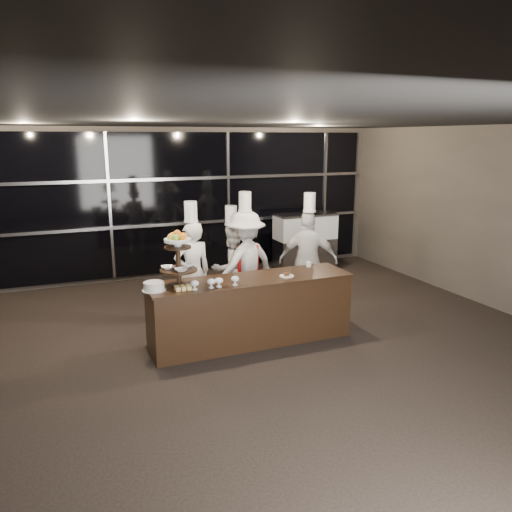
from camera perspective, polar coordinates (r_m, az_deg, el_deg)
name	(u,v)px	position (r m, az deg, el deg)	size (l,w,h in m)	color
room	(273,257)	(5.54, 1.96, -0.15)	(10.00, 10.00, 10.00)	black
window_wall	(171,204)	(10.18, -9.64, 5.90)	(8.60, 0.10, 2.80)	black
buffet_counter	(251,310)	(6.97, -0.58, -6.16)	(2.84, 0.74, 0.92)	black
display_stand	(178,255)	(6.43, -8.90, 0.12)	(0.48, 0.48, 0.74)	black
compotes	(215,281)	(6.42, -4.70, -2.90)	(0.65, 0.11, 0.12)	silver
layer_cake	(154,286)	(6.41, -11.59, -3.42)	(0.30, 0.30, 0.11)	white
pastry_squares	(183,288)	(6.38, -8.36, -3.62)	(0.19, 0.13, 0.05)	#E6C570
small_plate	(287,275)	(6.93, 3.52, -2.22)	(0.20, 0.20, 0.05)	white
chef_cup	(309,265)	(7.46, 6.05, -0.97)	(0.08, 0.08, 0.07)	white
display_case	(305,239)	(10.66, 5.62, 1.91)	(1.30, 0.57, 1.24)	#A5A5AA
chef_a	(193,271)	(7.64, -7.27, -1.69)	(0.62, 0.44, 1.88)	white
chef_b	(232,267)	(8.10, -2.79, -1.31)	(0.80, 0.68, 1.75)	silver
chef_c	(245,263)	(7.90, -1.23, -0.83)	(1.24, 0.96, 1.99)	silver
chef_d	(308,260)	(8.25, 5.99, -0.42)	(1.04, 0.80, 1.94)	silver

